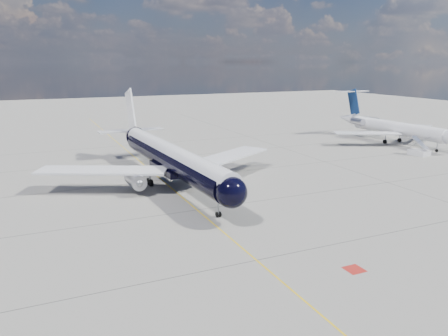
{
  "coord_description": "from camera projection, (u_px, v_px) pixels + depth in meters",
  "views": [
    {
      "loc": [
        -17.44,
        -36.64,
        17.29
      ],
      "look_at": [
        4.96,
        13.13,
        4.0
      ],
      "focal_mm": 35.0,
      "sensor_mm": 36.0,
      "label": 1
    }
  ],
  "objects": [
    {
      "name": "taxiway_centerline",
      "position": [
        162.0,
        180.0,
        65.66
      ],
      "size": [
        0.16,
        160.0,
        0.01
      ],
      "primitive_type": "cube",
      "color": "#E4B90C",
      "rests_on": "ground"
    },
    {
      "name": "main_airliner",
      "position": [
        169.0,
        157.0,
        63.02
      ],
      "size": [
        36.45,
        44.4,
        12.83
      ],
      "rotation": [
        0.0,
        0.0,
        0.05
      ],
      "color": "black",
      "rests_on": "ground"
    },
    {
      "name": "boarding_stair",
      "position": [
        419.0,
        152.0,
        83.03
      ],
      "size": [
        3.3,
        3.83,
        3.71
      ],
      "rotation": [
        0.0,
        0.0,
        0.2
      ],
      "color": "white",
      "rests_on": "ground"
    },
    {
      "name": "regional_jet",
      "position": [
        390.0,
        126.0,
        95.88
      ],
      "size": [
        28.61,
        32.8,
        11.12
      ],
      "rotation": [
        0.0,
        0.0,
        0.03
      ],
      "color": "white",
      "rests_on": "ground"
    },
    {
      "name": "red_marking",
      "position": [
        354.0,
        269.0,
        37.36
      ],
      "size": [
        1.6,
        1.6,
        0.01
      ],
      "primitive_type": "cube",
      "color": "maroon",
      "rests_on": "ground"
    },
    {
      "name": "ground",
      "position": [
        153.0,
        173.0,
        70.09
      ],
      "size": [
        320.0,
        320.0,
        0.0
      ],
      "primitive_type": "plane",
      "color": "gray",
      "rests_on": "ground"
    }
  ]
}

